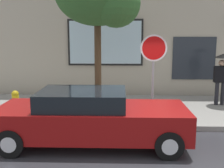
# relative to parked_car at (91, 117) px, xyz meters

# --- Properties ---
(ground_plane) EXTENTS (60.00, 60.00, 0.00)m
(ground_plane) POSITION_rel_parked_car_xyz_m (1.27, -0.01, -0.68)
(ground_plane) COLOR #333338
(sidewalk) EXTENTS (20.00, 4.00, 0.15)m
(sidewalk) POSITION_rel_parked_car_xyz_m (1.27, 2.99, -0.61)
(sidewalk) COLOR gray
(sidewalk) RESTS_ON ground
(building_facade) EXTENTS (20.00, 0.67, 7.00)m
(building_facade) POSITION_rel_parked_car_xyz_m (1.27, 5.48, 2.80)
(building_facade) COLOR #B2A893
(building_facade) RESTS_ON ground
(parked_car) EXTENTS (4.59, 1.80, 1.36)m
(parked_car) POSITION_rel_parked_car_xyz_m (0.00, 0.00, 0.00)
(parked_car) COLOR maroon
(parked_car) RESTS_ON ground
(fire_hydrant) EXTENTS (0.30, 0.44, 0.77)m
(fire_hydrant) POSITION_rel_parked_car_xyz_m (-2.65, 2.05, -0.16)
(fire_hydrant) COLOR yellow
(fire_hydrant) RESTS_ON sidewalk
(stop_sign) EXTENTS (0.76, 0.10, 2.54)m
(stop_sign) POSITION_rel_parked_car_xyz_m (1.66, 1.44, 1.26)
(stop_sign) COLOR gray
(stop_sign) RESTS_ON sidewalk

